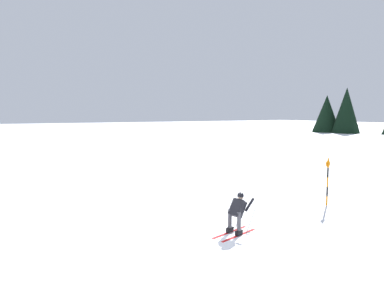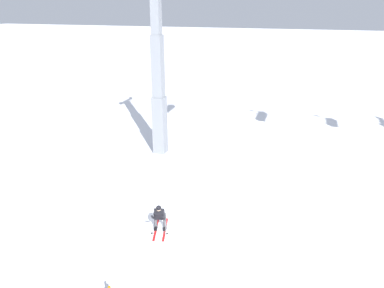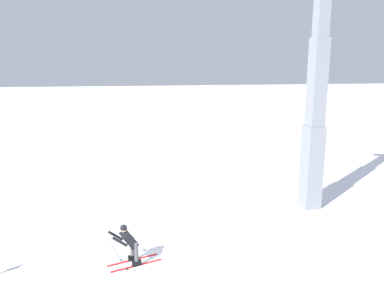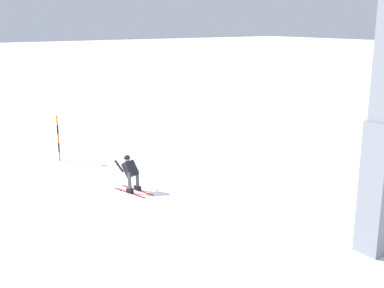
{
  "view_description": "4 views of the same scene",
  "coord_description": "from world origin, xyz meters",
  "views": [
    {
      "loc": [
        -9.3,
        5.31,
        4.02
      ],
      "look_at": [
        -1.05,
        0.76,
        3.13
      ],
      "focal_mm": 31.22,
      "sensor_mm": 36.0,
      "label": 1
    },
    {
      "loc": [
        4.5,
        -13.04,
        9.0
      ],
      "look_at": [
        -0.09,
        1.96,
        2.81
      ],
      "focal_mm": 33.56,
      "sensor_mm": 36.0,
      "label": 2
    },
    {
      "loc": [
        10.26,
        -1.77,
        6.0
      ],
      "look_at": [
        -1.2,
        0.9,
        3.62
      ],
      "focal_mm": 34.51,
      "sensor_mm": 36.0,
      "label": 3
    },
    {
      "loc": [
        7.3,
        14.07,
        6.17
      ],
      "look_at": [
        -1.41,
        1.44,
        2.24
      ],
      "focal_mm": 45.42,
      "sensor_mm": 36.0,
      "label": 4
    }
  ],
  "objects": [
    {
      "name": "ground_plane",
      "position": [
        0.0,
        0.0,
        0.0
      ],
      "size": [
        260.0,
        260.0,
        0.0
      ],
      "primitive_type": "plane",
      "color": "white"
    },
    {
      "name": "trail_marker_pole",
      "position": [
        0.28,
        -6.65,
        1.12
      ],
      "size": [
        0.07,
        0.28,
        2.08
      ],
      "color": "orange",
      "rests_on": "ground_plane"
    },
    {
      "name": "skier_carving_main",
      "position": [
        -0.51,
        -1.27,
        0.76
      ],
      "size": [
        0.98,
        1.74,
        1.48
      ],
      "color": "red",
      "rests_on": "ground_plane"
    }
  ]
}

